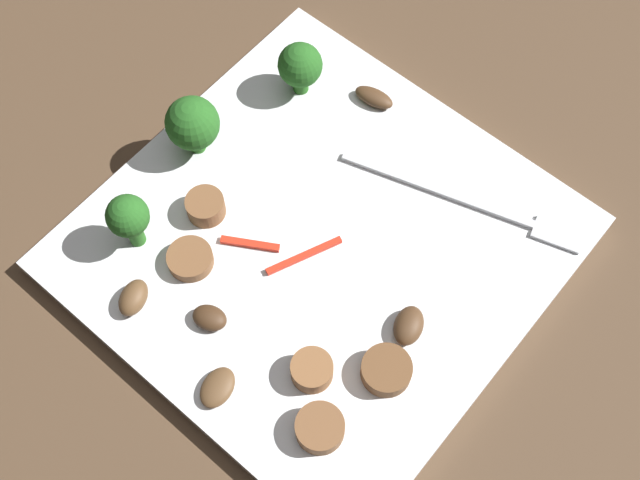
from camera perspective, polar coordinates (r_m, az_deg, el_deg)
name	(u,v)px	position (r m, az deg, el deg)	size (l,w,h in m)	color
ground_plane	(320,248)	(0.58, 0.00, -0.58)	(1.40, 1.40, 0.00)	#4C3826
plate	(320,244)	(0.58, 0.00, -0.30)	(0.30, 0.30, 0.01)	white
fork	(478,205)	(0.59, 10.99, 2.39)	(0.18, 0.06, 0.00)	silver
broccoli_floret_0	(196,120)	(0.59, -8.62, 8.24)	(0.04, 0.04, 0.05)	#296420
broccoli_floret_1	(128,218)	(0.56, -13.22, 1.52)	(0.03, 0.03, 0.05)	#296420
broccoli_floret_2	(300,66)	(0.62, -1.40, 12.04)	(0.03, 0.03, 0.05)	#296420
sausage_slice_0	(206,206)	(0.58, -7.99, 2.33)	(0.03, 0.03, 0.02)	brown
sausage_slice_1	(320,428)	(0.52, -0.01, -12.98)	(0.03, 0.03, 0.01)	brown
sausage_slice_2	(312,370)	(0.53, -0.57, -9.06)	(0.03, 0.03, 0.02)	brown
sausage_slice_3	(386,370)	(0.53, 4.65, -9.04)	(0.03, 0.03, 0.01)	brown
sausage_slice_4	(190,259)	(0.57, -9.04, -1.31)	(0.03, 0.03, 0.01)	brown
mushroom_0	(374,97)	(0.63, 3.78, 9.90)	(0.03, 0.01, 0.01)	#4C331E
mushroom_1	(210,318)	(0.55, -7.71, -5.40)	(0.02, 0.02, 0.01)	#422B19
mushroom_2	(409,326)	(0.54, 6.19, -5.96)	(0.03, 0.02, 0.01)	#4C331E
mushroom_3	(217,387)	(0.53, -7.17, -10.17)	(0.03, 0.02, 0.01)	brown
mushroom_4	(133,298)	(0.56, -12.89, -3.94)	(0.03, 0.02, 0.01)	brown
pepper_strip_0	(250,244)	(0.57, -4.90, -0.27)	(0.04, 0.01, 0.00)	red
pepper_strip_1	(307,258)	(0.56, -0.91, -1.27)	(0.06, 0.00, 0.00)	red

